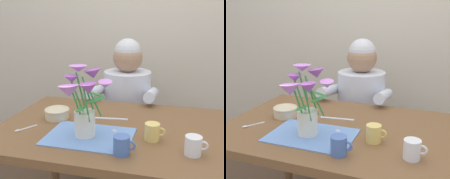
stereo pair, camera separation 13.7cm
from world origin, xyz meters
The scene contains 12 objects.
wood_panel_backdrop centered at (0.00, 1.05, 1.25)m, with size 4.00×0.10×2.50m, color beige.
dining_table centered at (0.00, 0.00, 0.64)m, with size 1.20×0.80×0.74m.
seated_person centered at (-0.06, 0.62, 0.56)m, with size 0.45×0.47×1.14m.
striped_placemat centered at (-0.09, -0.15, 0.74)m, with size 0.40×0.28×0.01m, color #6B93D1.
flower_vase centered at (-0.11, -0.16, 0.91)m, with size 0.24×0.24×0.33m.
ceramic_bowl centered at (-0.34, 0.03, 0.77)m, with size 0.14×0.14×0.06m.
dinner_knife centered at (-0.05, 0.09, 0.74)m, with size 0.19×0.02×0.01m, color silver.
coffee_cup centered at (0.09, -0.27, 0.78)m, with size 0.09×0.07×0.08m.
ceramic_mug centered at (0.20, -0.11, 0.78)m, with size 0.09×0.07×0.08m.
tea_cup centered at (0.37, -0.20, 0.78)m, with size 0.09×0.07×0.08m.
spoon_0 centered at (0.03, -0.07, 0.74)m, with size 0.11×0.07×0.01m.
spoon_1 centered at (-0.44, -0.16, 0.74)m, with size 0.08×0.11×0.01m.
Camera 1 is at (0.29, -1.23, 1.28)m, focal length 42.84 mm.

